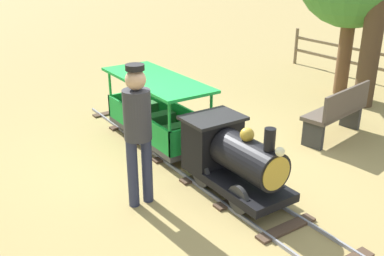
{
  "coord_description": "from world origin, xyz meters",
  "views": [
    {
      "loc": [
        2.95,
        4.42,
        2.67
      ],
      "look_at": [
        0.0,
        0.04,
        0.55
      ],
      "focal_mm": 40.97,
      "sensor_mm": 36.0,
      "label": 1
    }
  ],
  "objects_px": {
    "passenger_car": "(157,117)",
    "conductor_person": "(138,125)",
    "park_bench": "(338,112)",
    "locomotive": "(232,156)"
  },
  "relations": [
    {
      "from": "passenger_car",
      "to": "conductor_person",
      "type": "bearing_deg",
      "value": 53.89
    },
    {
      "from": "locomotive",
      "to": "conductor_person",
      "type": "distance_m",
      "value": 1.17
    },
    {
      "from": "locomotive",
      "to": "passenger_car",
      "type": "xyz_separation_m",
      "value": [
        0.0,
        -1.75,
        -0.06
      ]
    },
    {
      "from": "locomotive",
      "to": "conductor_person",
      "type": "relative_size",
      "value": 0.89
    },
    {
      "from": "park_bench",
      "to": "locomotive",
      "type": "bearing_deg",
      "value": 9.6
    },
    {
      "from": "passenger_car",
      "to": "conductor_person",
      "type": "height_order",
      "value": "conductor_person"
    },
    {
      "from": "park_bench",
      "to": "passenger_car",
      "type": "bearing_deg",
      "value": -29.59
    },
    {
      "from": "locomotive",
      "to": "conductor_person",
      "type": "bearing_deg",
      "value": -20.78
    },
    {
      "from": "passenger_car",
      "to": "park_bench",
      "type": "distance_m",
      "value": 2.74
    },
    {
      "from": "locomotive",
      "to": "passenger_car",
      "type": "distance_m",
      "value": 1.76
    }
  ]
}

